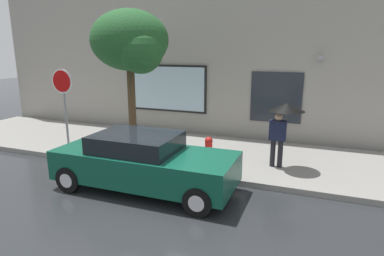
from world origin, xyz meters
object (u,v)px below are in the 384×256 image
Objects in this scene: parked_car at (144,162)px; fire_hydrant at (209,149)px; street_tree at (131,43)px; pedestrian_with_umbrella at (284,117)px; stop_sign at (63,94)px.

parked_car is 2.35m from fire_hydrant.
parked_car is 1.00× the size of street_tree.
parked_car is 3.95m from pedestrian_with_umbrella.
pedestrian_with_umbrella is 0.41× the size of street_tree.
fire_hydrant is 2.34m from pedestrian_with_umbrella.
stop_sign is at bearing -154.78° from street_tree.
stop_sign is (-6.57, -1.00, 0.42)m from pedestrian_with_umbrella.
street_tree reaches higher than stop_sign.
fire_hydrant is 0.40× the size of pedestrian_with_umbrella.
parked_car reaches higher than fire_hydrant.
pedestrian_with_umbrella is (2.06, 0.24, 1.09)m from fire_hydrant.
stop_sign is at bearing -171.33° from pedestrian_with_umbrella.
stop_sign reaches higher than parked_car.
stop_sign is at bearing -170.45° from fire_hydrant.
pedestrian_with_umbrella is 5.01m from street_tree.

